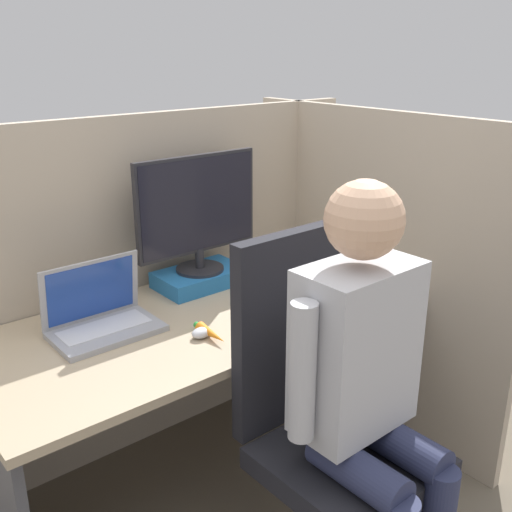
{
  "coord_description": "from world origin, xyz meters",
  "views": [
    {
      "loc": [
        -1.09,
        -1.26,
        1.63
      ],
      "look_at": [
        0.1,
        0.19,
        0.96
      ],
      "focal_mm": 42.0,
      "sensor_mm": 36.0,
      "label": 1
    }
  ],
  "objects": [
    {
      "name": "cubicle_panel_right",
      "position": [
        0.83,
        0.3,
        0.69
      ],
      "size": [
        0.04,
        1.39,
        1.39
      ],
      "color": "tan",
      "rests_on": "ground"
    },
    {
      "name": "carrot_toy",
      "position": [
        -0.08,
        0.19,
        0.73
      ],
      "size": [
        0.04,
        0.16,
        0.04
      ],
      "color": "orange",
      "rests_on": "desk"
    },
    {
      "name": "person",
      "position": [
        0.05,
        -0.36,
        0.77
      ],
      "size": [
        0.48,
        0.41,
        1.31
      ],
      "color": "#282D4C",
      "rests_on": "ground"
    },
    {
      "name": "paper_box",
      "position": [
        0.16,
        0.6,
        0.74
      ],
      "size": [
        0.35,
        0.22,
        0.06
      ],
      "color": "#236BAD",
      "rests_on": "desk"
    },
    {
      "name": "monitor",
      "position": [
        0.16,
        0.6,
        1.02
      ],
      "size": [
        0.53,
        0.19,
        0.46
      ],
      "color": "#232328",
      "rests_on": "paper_box"
    },
    {
      "name": "office_chair",
      "position": [
        0.05,
        -0.2,
        0.57
      ],
      "size": [
        0.52,
        0.56,
        1.12
      ],
      "color": "black",
      "rests_on": "ground"
    },
    {
      "name": "mouse",
      "position": [
        -0.1,
        0.22,
        0.73
      ],
      "size": [
        0.07,
        0.05,
        0.03
      ],
      "color": "silver",
      "rests_on": "desk"
    },
    {
      "name": "cubicle_panel_back",
      "position": [
        0.0,
        0.76,
        0.69
      ],
      "size": [
        2.12,
        0.05,
        1.39
      ],
      "color": "tan",
      "rests_on": "ground"
    },
    {
      "name": "stapler",
      "position": [
        0.75,
        0.45,
        0.74
      ],
      "size": [
        0.05,
        0.13,
        0.05
      ],
      "color": "black",
      "rests_on": "desk"
    },
    {
      "name": "laptop",
      "position": [
        -0.33,
        0.47,
        0.76
      ],
      "size": [
        0.35,
        0.22,
        0.24
      ],
      "color": "#99999E",
      "rests_on": "desk"
    },
    {
      "name": "desk",
      "position": [
        0.0,
        0.37,
        0.55
      ],
      "size": [
        1.62,
        0.74,
        0.71
      ],
      "color": "tan",
      "rests_on": "ground"
    }
  ]
}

